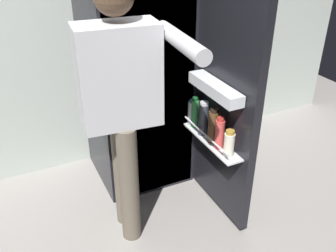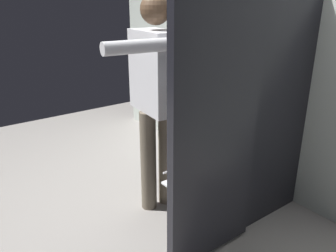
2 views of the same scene
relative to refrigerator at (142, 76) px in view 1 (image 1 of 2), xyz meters
The scene contains 4 objects.
ground_plane 0.98m from the refrigerator, 93.28° to the right, with size 5.87×5.87×0.00m, color gray.
kitchen_wall 0.61m from the refrigerator, 93.91° to the left, with size 4.40×0.10×2.53m, color beige.
refrigerator is the anchor object (origin of this frame).
person 0.64m from the refrigerator, 121.55° to the right, with size 0.54×0.77×1.60m.
Camera 1 is at (-0.87, -1.81, 1.81)m, focal length 39.83 mm.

